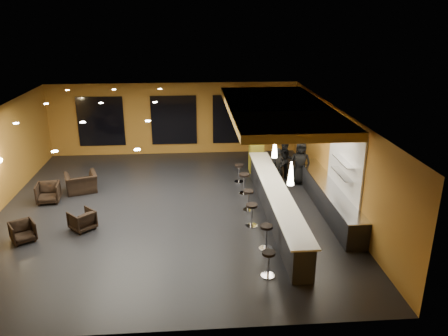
{
  "coord_description": "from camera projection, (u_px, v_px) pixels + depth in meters",
  "views": [
    {
      "loc": [
        0.87,
        -14.46,
        6.7
      ],
      "look_at": [
        2.0,
        0.5,
        1.3
      ],
      "focal_mm": 35.0,
      "sensor_mm": 36.0,
      "label": 1
    }
  ],
  "objects": [
    {
      "name": "armchair_d",
      "position": [
        81.0,
        183.0,
        17.05
      ],
      "size": [
        1.44,
        1.35,
        0.76
      ],
      "primitive_type": "imported",
      "rotation": [
        0.0,
        0.0,
        3.47
      ],
      "color": "black",
      "rests_on": "floor"
    },
    {
      "name": "bar_stool_3",
      "position": [
        248.0,
        198.0,
        15.43
      ],
      "size": [
        0.38,
        0.38,
        0.76
      ],
      "rotation": [
        0.0,
        0.0,
        0.09
      ],
      "color": "silver",
      "rests_on": "floor"
    },
    {
      "name": "armchair_c",
      "position": [
        48.0,
        193.0,
        16.13
      ],
      "size": [
        0.89,
        0.91,
        0.74
      ],
      "primitive_type": "imported",
      "rotation": [
        0.0,
        0.0,
        0.13
      ],
      "color": "black",
      "rests_on": "floor"
    },
    {
      "name": "bar_stool_5",
      "position": [
        239.0,
        171.0,
        17.99
      ],
      "size": [
        0.39,
        0.39,
        0.77
      ],
      "rotation": [
        0.0,
        0.0,
        0.08
      ],
      "color": "silver",
      "rests_on": "floor"
    },
    {
      "name": "wall_shelf_lower",
      "position": [
        342.0,
        174.0,
        14.52
      ],
      "size": [
        0.3,
        1.5,
        0.03
      ],
      "primitive_type": "cube",
      "color": "silver",
      "rests_on": "wall_right"
    },
    {
      "name": "ceiling",
      "position": [
        166.0,
        111.0,
        14.57
      ],
      "size": [
        12.0,
        13.0,
        0.1
      ],
      "primitive_type": "cube",
      "color": "black"
    },
    {
      "name": "window_right",
      "position": [
        235.0,
        119.0,
        21.45
      ],
      "size": [
        2.2,
        0.06,
        2.4
      ],
      "primitive_type": "cube",
      "color": "black",
      "rests_on": "wall_back"
    },
    {
      "name": "prep_top",
      "position": [
        329.0,
        186.0,
        15.4
      ],
      "size": [
        0.72,
        6.0,
        0.03
      ],
      "primitive_type": "cube",
      "color": "silver",
      "rests_on": "prep_counter"
    },
    {
      "name": "armchair_a",
      "position": [
        23.0,
        232.0,
        13.4
      ],
      "size": [
        0.94,
        0.95,
        0.63
      ],
      "primitive_type": "imported",
      "rotation": [
        0.0,
        0.0,
        0.58
      ],
      "color": "black",
      "rests_on": "floor"
    },
    {
      "name": "prep_counter",
      "position": [
        328.0,
        198.0,
        15.56
      ],
      "size": [
        0.7,
        6.0,
        0.86
      ],
      "primitive_type": "cube",
      "color": "black",
      "rests_on": "floor"
    },
    {
      "name": "bar_stool_2",
      "position": [
        252.0,
        212.0,
        14.27
      ],
      "size": [
        0.4,
        0.4,
        0.78
      ],
      "rotation": [
        0.0,
        0.0,
        0.36
      ],
      "color": "silver",
      "rests_on": "floor"
    },
    {
      "name": "armchair_b",
      "position": [
        82.0,
        220.0,
        14.12
      ],
      "size": [
        1.0,
        1.01,
        0.66
      ],
      "primitive_type": "imported",
      "rotation": [
        0.0,
        0.0,
        3.9
      ],
      "color": "black",
      "rests_on": "floor"
    },
    {
      "name": "wood_soffit",
      "position": [
        278.0,
        109.0,
        15.85
      ],
      "size": [
        3.6,
        8.0,
        0.28
      ],
      "primitive_type": "cube",
      "color": "#B78735",
      "rests_on": "ceiling"
    },
    {
      "name": "bar_stool_1",
      "position": [
        266.0,
        234.0,
        12.88
      ],
      "size": [
        0.4,
        0.4,
        0.78
      ],
      "rotation": [
        0.0,
        0.0,
        -0.43
      ],
      "color": "silver",
      "rests_on": "floor"
    },
    {
      "name": "pendant_2",
      "position": [
        263.0,
        129.0,
        17.11
      ],
      "size": [
        0.2,
        0.2,
        0.7
      ],
      "primitive_type": "cone",
      "color": "white",
      "rests_on": "wood_soffit"
    },
    {
      "name": "wall_right",
      "position": [
        338.0,
        158.0,
        15.61
      ],
      "size": [
        0.1,
        13.0,
        3.5
      ],
      "primitive_type": "cube",
      "color": "#A66E25",
      "rests_on": "floor"
    },
    {
      "name": "bar_stool_0",
      "position": [
        268.0,
        261.0,
        11.55
      ],
      "size": [
        0.37,
        0.37,
        0.74
      ],
      "rotation": [
        0.0,
        0.0,
        0.29
      ],
      "color": "silver",
      "rests_on": "floor"
    },
    {
      "name": "staff_c",
      "position": [
        300.0,
        163.0,
        17.71
      ],
      "size": [
        0.99,
        0.78,
        1.78
      ],
      "primitive_type": "imported",
      "rotation": [
        0.0,
        0.0,
        -0.27
      ],
      "color": "black",
      "rests_on": "floor"
    },
    {
      "name": "bar_stool_4",
      "position": [
        244.0,
        181.0,
        16.83
      ],
      "size": [
        0.41,
        0.41,
        0.82
      ],
      "rotation": [
        0.0,
        0.0,
        -0.22
      ],
      "color": "silver",
      "rests_on": "floor"
    },
    {
      "name": "wall_back",
      "position": [
        174.0,
        119.0,
        21.32
      ],
      "size": [
        12.0,
        0.1,
        3.5
      ],
      "primitive_type": "cube",
      "color": "#A66E25",
      "rests_on": "floor"
    },
    {
      "name": "bar_top",
      "position": [
        276.0,
        189.0,
        14.74
      ],
      "size": [
        0.78,
        8.1,
        0.05
      ],
      "primitive_type": "cube",
      "color": "white",
      "rests_on": "bar_counter"
    },
    {
      "name": "tile_backsplash",
      "position": [
        345.0,
        160.0,
        14.58
      ],
      "size": [
        0.06,
        3.2,
        2.4
      ],
      "primitive_type": "cube",
      "color": "white",
      "rests_on": "wall_right"
    },
    {
      "name": "bar_counter",
      "position": [
        275.0,
        204.0,
        14.92
      ],
      "size": [
        0.6,
        8.0,
        1.0
      ],
      "primitive_type": "cube",
      "color": "black",
      "rests_on": "floor"
    },
    {
      "name": "window_left",
      "position": [
        101.0,
        122.0,
        20.99
      ],
      "size": [
        2.2,
        0.06,
        2.4
      ],
      "primitive_type": "cube",
      "color": "black",
      "rests_on": "wall_back"
    },
    {
      "name": "pendant_1",
      "position": [
        275.0,
        148.0,
        14.76
      ],
      "size": [
        0.2,
        0.2,
        0.7
      ],
      "primitive_type": "cone",
      "color": "white",
      "rests_on": "wood_soffit"
    },
    {
      "name": "window_center",
      "position": [
        174.0,
        120.0,
        21.24
      ],
      "size": [
        2.2,
        0.06,
        2.4
      ],
      "primitive_type": "cube",
      "color": "black",
      "rests_on": "wall_back"
    },
    {
      "name": "column",
      "position": [
        257.0,
        133.0,
        18.81
      ],
      "size": [
        0.6,
        0.6,
        3.5
      ],
      "primitive_type": "cube",
      "color": "olive",
      "rests_on": "floor"
    },
    {
      "name": "staff_b",
      "position": [
        285.0,
        161.0,
        18.11
      ],
      "size": [
        0.83,
        0.65,
        1.71
      ],
      "primitive_type": "imported",
      "rotation": [
        0.0,
        0.0,
        -0.0
      ],
      "color": "black",
      "rests_on": "floor"
    },
    {
      "name": "staff_a",
      "position": [
        278.0,
        168.0,
        17.35
      ],
      "size": [
        0.72,
        0.61,
        1.66
      ],
      "primitive_type": "imported",
      "rotation": [
        0.0,
        0.0,
        0.43
      ],
      "color": "black",
      "rests_on": "floor"
    },
    {
      "name": "wall_shelf_upper",
      "position": [
        343.0,
        161.0,
        14.36
      ],
      "size": [
        0.3,
        1.5,
        0.03
      ],
      "primitive_type": "cube",
      "color": "silver",
      "rests_on": "wall_right"
    },
    {
      "name": "pendant_0",
      "position": [
        291.0,
        173.0,
        12.42
      ],
      "size": [
        0.2,
        0.2,
        0.7
      ],
      "primitive_type": "cone",
      "color": "white",
      "rests_on": "wood_soffit"
    },
    {
      "name": "floor",
      "position": [
        170.0,
        209.0,
        15.79
      ],
      "size": [
        12.0,
        13.0,
        0.1
      ],
      "primitive_type": "cube",
      "color": "black",
      "rests_on": "ground"
    },
    {
      "name": "wall_front",
      "position": [
        153.0,
        265.0,
        9.03
      ],
      "size": [
        12.0,
        0.1,
        3.5
      ],
      "primitive_type": "cube",
      "color": "#A66E25",
      "rests_on": "floor"
    }
  ]
}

